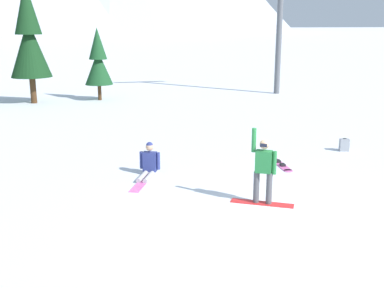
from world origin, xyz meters
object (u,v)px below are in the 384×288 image
Objects in this scene: pine_tree_broad at (29,38)px; backpack_grey at (344,145)px; snowboarder_foreground at (263,169)px; pine_tree_tall at (98,61)px; ski_lift_tower at (280,2)px; snowboarder_midground at (148,165)px; loose_snowboard_near_left at (280,164)px.

backpack_grey is at bearing -50.65° from pine_tree_broad.
pine_tree_tall reaches higher than snowboarder_foreground.
ski_lift_tower is (3.65, 13.74, 5.44)m from backpack_grey.
ski_lift_tower is (10.85, 14.80, 5.30)m from snowboarder_midground.
pine_tree_tall is (-7.57, 13.89, 2.06)m from backpack_grey.
pine_tree_broad reaches higher than pine_tree_tall.
loose_snowboard_near_left is 0.41× the size of pine_tree_tall.
loose_snowboard_near_left is at bearing 0.97° from snowboarder_midground.
pine_tree_tall is at bearing 2.33° from pine_tree_broad.
pine_tree_broad is 0.69× the size of ski_lift_tower.
snowboarder_midground is 1.03× the size of loose_snowboard_near_left.
pine_tree_broad is (-6.45, 17.76, 2.73)m from snowboarder_foreground.
pine_tree_tall is at bearing 91.38° from snowboarder_midground.
loose_snowboard_near_left is 15.75m from pine_tree_tall.
pine_tree_broad is at bearing -177.67° from pine_tree_tall.
backpack_grey reaches higher than loose_snowboard_near_left.
snowboarder_midground is at bearing 128.98° from snowboarder_foreground.
snowboarder_midground reaches higher than backpack_grey.
snowboarder_midground is 7.29m from backpack_grey.
snowboarder_foreground is 3.85m from snowboarder_midground.
loose_snowboard_near_left is 0.26× the size of pine_tree_broad.
ski_lift_tower reaches higher than snowboarder_foreground.
snowboarder_foreground is 19.09m from pine_tree_broad.
snowboarder_midground is at bearing -88.62° from pine_tree_tall.
pine_tree_tall is at bearing 98.75° from snowboarder_foreground.
loose_snowboard_near_left is at bearing 57.89° from snowboarder_foreground.
ski_lift_tower reaches higher than snowboarder_midground.
snowboarder_midground is 0.18× the size of ski_lift_tower.
pine_tree_tall is at bearing 118.59° from backpack_grey.
loose_snowboard_near_left is at bearing -161.26° from backpack_grey.
pine_tree_broad is (-3.70, -0.15, 1.36)m from pine_tree_tall.
pine_tree_broad is at bearing 129.35° from backpack_grey.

